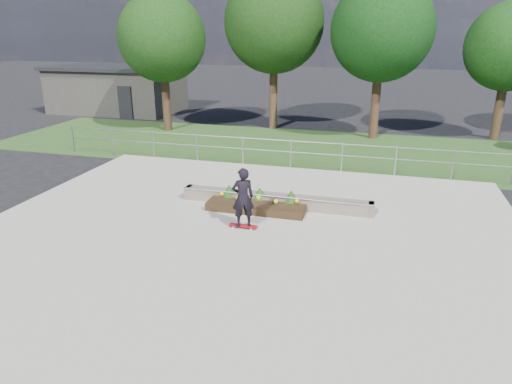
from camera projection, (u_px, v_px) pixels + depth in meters
ground at (233, 252)px, 11.49m from camera, size 120.00×120.00×0.00m
grass_verge at (305, 148)px, 21.47m from camera, size 30.00×8.00×0.02m
concrete_slab at (233, 251)px, 11.48m from camera, size 15.00×15.00×0.06m
fence at (291, 150)px, 18.04m from camera, size 20.06×0.06×1.20m
building at (118, 88)px, 30.80m from camera, size 8.40×5.40×3.00m
tree_far_left at (162, 38)px, 23.64m from camera, size 4.55×4.55×7.15m
tree_mid_left at (274, 23)px, 23.84m from camera, size 5.25×5.25×8.25m
tree_mid_right at (382, 30)px, 21.70m from camera, size 4.90×4.90×7.70m
tree_far_right at (510, 47)px, 21.82m from camera, size 4.20×4.20×6.60m
grind_ledge at (275, 200)px, 14.19m from camera, size 6.00×0.44×0.43m
planter_bed at (258, 203)px, 14.06m from camera, size 3.00×1.20×0.61m
skateboarder at (243, 198)px, 12.40m from camera, size 0.80×0.63×1.75m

